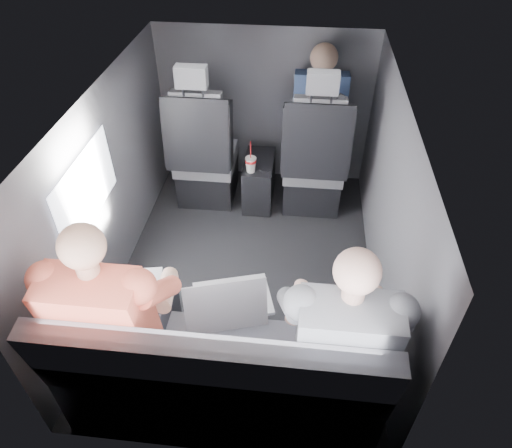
# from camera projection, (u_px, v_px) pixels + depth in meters

# --- Properties ---
(floor) EXTENTS (2.60, 2.60, 0.00)m
(floor) POSITION_uv_depth(u_px,v_px,m) (247.00, 271.00, 3.37)
(floor) COLOR black
(floor) RESTS_ON ground
(ceiling) EXTENTS (2.60, 2.60, 0.00)m
(ceiling) POSITION_uv_depth(u_px,v_px,m) (243.00, 100.00, 2.49)
(ceiling) COLOR #B2B2AD
(ceiling) RESTS_ON panel_back
(panel_left) EXTENTS (0.02, 2.60, 1.35)m
(panel_left) POSITION_uv_depth(u_px,v_px,m) (110.00, 190.00, 3.00)
(panel_left) COLOR #56565B
(panel_left) RESTS_ON floor
(panel_right) EXTENTS (0.02, 2.60, 1.35)m
(panel_right) POSITION_uv_depth(u_px,v_px,m) (388.00, 208.00, 2.85)
(panel_right) COLOR #56565B
(panel_right) RESTS_ON floor
(panel_front) EXTENTS (1.80, 0.02, 1.35)m
(panel_front) POSITION_uv_depth(u_px,v_px,m) (264.00, 107.00, 3.91)
(panel_front) COLOR #56565B
(panel_front) RESTS_ON floor
(panel_back) EXTENTS (1.80, 0.02, 1.35)m
(panel_back) POSITION_uv_depth(u_px,v_px,m) (207.00, 382.00, 1.94)
(panel_back) COLOR #56565B
(panel_back) RESTS_ON floor
(side_window) EXTENTS (0.02, 0.75, 0.42)m
(side_window) POSITION_uv_depth(u_px,v_px,m) (87.00, 189.00, 2.63)
(side_window) COLOR white
(side_window) RESTS_ON panel_left
(seatbelt) EXTENTS (0.35, 0.11, 0.59)m
(seatbelt) POSITION_uv_depth(u_px,v_px,m) (318.00, 133.00, 3.32)
(seatbelt) COLOR black
(seatbelt) RESTS_ON front_seat_right
(front_seat_left) EXTENTS (0.52, 0.58, 1.26)m
(front_seat_left) POSITION_uv_depth(u_px,v_px,m) (205.00, 160.00, 3.78)
(front_seat_left) COLOR black
(front_seat_left) RESTS_ON floor
(front_seat_right) EXTENTS (0.52, 0.58, 1.26)m
(front_seat_right) POSITION_uv_depth(u_px,v_px,m) (314.00, 167.00, 3.70)
(front_seat_right) COLOR black
(front_seat_right) RESTS_ON floor
(center_console) EXTENTS (0.24, 0.48, 0.41)m
(center_console) POSITION_uv_depth(u_px,v_px,m) (259.00, 181.00, 3.90)
(center_console) COLOR black
(center_console) RESTS_ON floor
(rear_bench) EXTENTS (1.60, 0.57, 0.92)m
(rear_bench) POSITION_uv_depth(u_px,v_px,m) (221.00, 378.00, 2.36)
(rear_bench) COLOR #56565B
(rear_bench) RESTS_ON floor
(soda_cup) EXTENTS (0.09, 0.09, 0.27)m
(soda_cup) POSITION_uv_depth(u_px,v_px,m) (251.00, 164.00, 3.61)
(soda_cup) COLOR white
(soda_cup) RESTS_ON center_console
(laptop_white) EXTENTS (0.41, 0.41, 0.27)m
(laptop_white) POSITION_uv_depth(u_px,v_px,m) (121.00, 290.00, 2.38)
(laptop_white) COLOR silver
(laptop_white) RESTS_ON passenger_rear_left
(laptop_silver) EXTENTS (0.46, 0.46, 0.28)m
(laptop_silver) POSITION_uv_depth(u_px,v_px,m) (230.00, 301.00, 2.33)
(laptop_silver) COLOR #AAAAAF
(laptop_silver) RESTS_ON rear_bench
(laptop_black) EXTENTS (0.40, 0.38, 0.26)m
(laptop_black) POSITION_uv_depth(u_px,v_px,m) (349.00, 309.00, 2.29)
(laptop_black) COLOR black
(laptop_black) RESTS_ON passenger_rear_right
(passenger_rear_left) EXTENTS (0.55, 0.66, 1.30)m
(passenger_rear_left) POSITION_uv_depth(u_px,v_px,m) (117.00, 312.00, 2.25)
(passenger_rear_left) COLOR #36353A
(passenger_rear_left) RESTS_ON rear_bench
(passenger_rear_right) EXTENTS (0.53, 0.65, 1.27)m
(passenger_rear_right) POSITION_uv_depth(u_px,v_px,m) (340.00, 333.00, 2.17)
(passenger_rear_right) COLOR navy
(passenger_rear_right) RESTS_ON rear_bench
(passenger_front_right) EXTENTS (0.42, 0.42, 0.87)m
(passenger_front_right) POSITION_uv_depth(u_px,v_px,m) (319.00, 112.00, 3.67)
(passenger_front_right) COLOR navy
(passenger_front_right) RESTS_ON front_seat_right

